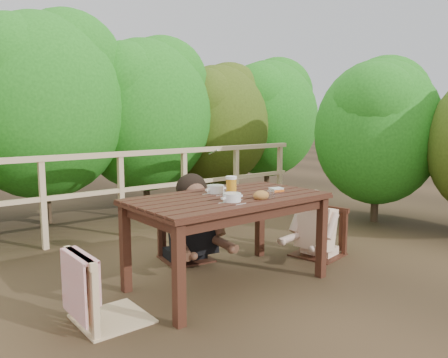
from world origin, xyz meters
TOP-DOWN VIEW (x-y plane):
  - ground at (0.00, 0.00)m, footprint 60.00×60.00m
  - table at (0.00, 0.00)m, footprint 1.62×0.91m
  - chair_left at (-1.06, -0.01)m, footprint 0.49×0.49m
  - chair_far at (0.09, 0.76)m, footprint 0.54×0.54m
  - chair_right at (1.22, 0.02)m, footprint 0.53×0.53m
  - woman at (0.09, 0.78)m, footprint 0.65×0.75m
  - diner_right at (1.25, 0.02)m, footprint 0.64×0.55m
  - railing at (0.00, 2.00)m, footprint 5.60×0.10m
  - hedge_row at (0.40, 3.20)m, footprint 6.60×1.60m
  - shrub_side at (3.20, -0.15)m, footprint 1.40×2.20m
  - soup_near at (-0.13, -0.20)m, footprint 0.24×0.24m
  - soup_far at (0.01, 0.18)m, footprint 0.25×0.25m
  - bread_roll at (0.12, -0.27)m, footprint 0.14×0.11m
  - beer_glass at (0.04, 0.00)m, footprint 0.09×0.09m
  - tumbler at (0.21, -0.29)m, footprint 0.07×0.07m
  - butter_tub at (0.47, -0.10)m, footprint 0.13×0.10m

SIDE VIEW (x-z plane):
  - ground at x=0.00m, z-range 0.00..0.00m
  - table at x=0.00m, z-range 0.00..0.75m
  - chair_right at x=1.22m, z-range 0.00..0.93m
  - chair_far at x=0.09m, z-range 0.00..0.93m
  - chair_left at x=-1.06m, z-range 0.00..0.98m
  - railing at x=0.00m, z-range 0.00..1.01m
  - diner_right at x=1.25m, z-range 0.00..1.15m
  - woman at x=0.09m, z-range 0.00..1.34m
  - butter_tub at x=0.47m, z-range 0.75..0.80m
  - tumbler at x=0.21m, z-range 0.75..0.83m
  - soup_near at x=-0.13m, z-range 0.75..0.83m
  - bread_roll at x=0.12m, z-range 0.75..0.83m
  - soup_far at x=0.01m, z-range 0.75..0.83m
  - beer_glass at x=0.04m, z-range 0.75..0.93m
  - shrub_side at x=3.20m, z-range 0.00..2.90m
  - hedge_row at x=0.40m, z-range 0.00..3.80m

